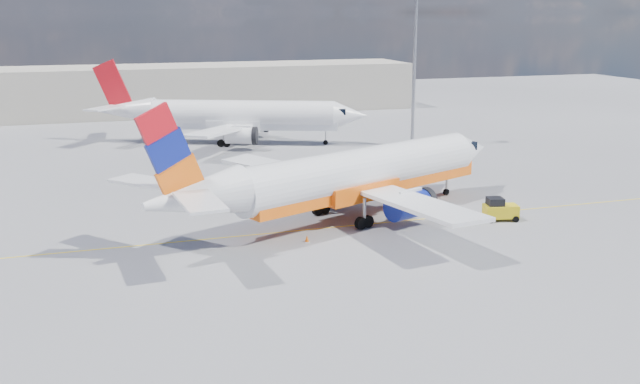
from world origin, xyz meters
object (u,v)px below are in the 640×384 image
object	(u,v)px
main_jet	(352,175)
traffic_cone	(307,239)
gse_tug	(500,210)
second_jet	(235,116)

from	to	relation	value
main_jet	traffic_cone	world-z (taller)	main_jet
main_jet	gse_tug	size ratio (longest dim) A/B	12.23
gse_tug	traffic_cone	size ratio (longest dim) A/B	5.69
traffic_cone	main_jet	bearing A→B (deg)	42.29
main_jet	traffic_cone	xyz separation A→B (m)	(-5.29, -4.82, -3.47)
second_jet	gse_tug	world-z (taller)	second_jet
main_jet	second_jet	size ratio (longest dim) A/B	1.02
main_jet	traffic_cone	bearing A→B (deg)	-160.56
gse_tug	second_jet	bearing A→B (deg)	120.59
traffic_cone	gse_tug	bearing A→B (deg)	2.46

